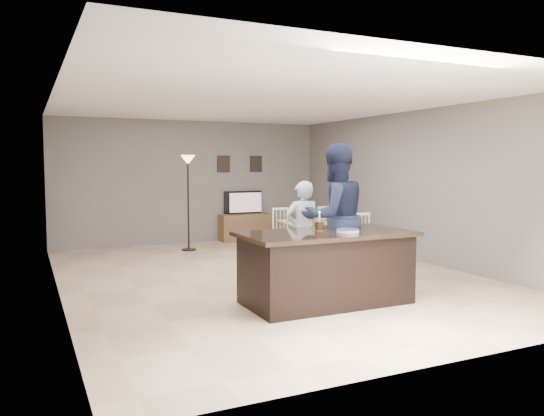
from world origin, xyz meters
name	(u,v)px	position (x,y,z in m)	size (l,w,h in m)	color
floor	(266,276)	(0.00, 0.00, 0.00)	(8.00, 8.00, 0.00)	tan
room_shell	(266,168)	(0.00, 0.00, 1.68)	(8.00, 8.00, 8.00)	slate
kitchen_island	(326,267)	(0.00, -1.80, 0.45)	(2.15, 1.10, 0.90)	black
tv_console	(246,227)	(1.20, 3.77, 0.30)	(1.20, 0.40, 0.60)	brown
television	(244,203)	(1.20, 3.84, 0.86)	(0.91, 0.12, 0.53)	black
tv_screen_glow	(246,202)	(1.20, 3.76, 0.87)	(0.78, 0.78, 0.00)	orange
picture_frames	(240,164)	(1.15, 3.98, 1.75)	(1.10, 0.02, 0.38)	black
doorway	(72,217)	(-2.99, -2.30, 1.26)	(0.00, 2.10, 2.65)	black
woman	(303,230)	(0.40, -0.45, 0.74)	(0.54, 0.36, 1.49)	#B4B4B8
man	(335,218)	(0.46, -1.25, 1.01)	(0.98, 0.76, 2.01)	#181D36
birthday_cake	(319,226)	(0.00, -1.63, 0.96)	(0.16, 0.16, 0.24)	gold
plate_stack	(348,231)	(0.20, -1.98, 0.92)	(0.28, 0.28, 0.04)	white
dining_table	(319,227)	(1.69, 1.29, 0.55)	(1.52, 1.74, 0.87)	tan
floor_lamp	(188,177)	(-0.39, 2.92, 1.49)	(0.29, 0.29, 1.92)	black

